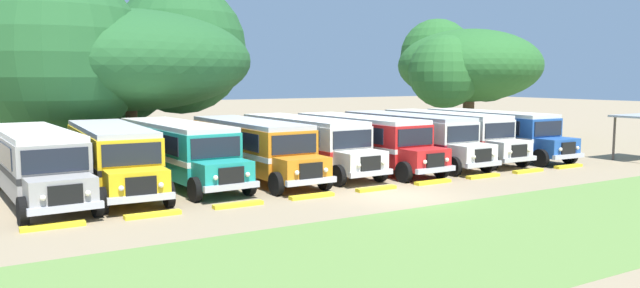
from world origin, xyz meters
TOP-DOWN VIEW (x-y plane):
  - ground_plane at (0.00, 0.00)m, footprint 220.00×220.00m
  - foreground_grass_strip at (0.00, -6.47)m, footprint 80.00×8.66m
  - parked_bus_slot_0 at (-13.00, 7.36)m, footprint 3.18×10.91m
  - parked_bus_slot_1 at (-9.88, 7.75)m, footprint 3.04×10.89m
  - parked_bus_slot_2 at (-6.77, 8.24)m, footprint 3.22×10.92m
  - parked_bus_slot_3 at (-3.17, 7.68)m, footprint 2.80×10.85m
  - parked_bus_slot_4 at (0.11, 8.14)m, footprint 2.97×10.88m
  - parked_bus_slot_5 at (3.34, 7.43)m, footprint 2.97×10.88m
  - parked_bus_slot_6 at (6.75, 7.57)m, footprint 2.76×10.85m
  - parked_bus_slot_7 at (10.03, 7.94)m, footprint 2.96×10.88m
  - parked_bus_slot_8 at (13.31, 7.38)m, footprint 2.93×10.87m
  - curb_wheelstop_0 at (-13.12, 1.57)m, footprint 2.00×0.36m
  - curb_wheelstop_1 at (-9.84, 1.57)m, footprint 2.00×0.36m
  - curb_wheelstop_2 at (-6.56, 1.57)m, footprint 2.00×0.36m
  - curb_wheelstop_3 at (-3.28, 1.57)m, footprint 2.00×0.36m
  - curb_wheelstop_4 at (0.00, 1.57)m, footprint 2.00×0.36m
  - curb_wheelstop_5 at (3.28, 1.57)m, footprint 2.00×0.36m
  - curb_wheelstop_6 at (6.56, 1.57)m, footprint 2.00×0.36m
  - curb_wheelstop_7 at (9.84, 1.57)m, footprint 2.00×0.36m
  - curb_wheelstop_8 at (13.12, 1.57)m, footprint 2.00×0.36m
  - broad_shade_tree at (-6.76, 19.20)m, footprint 17.43×14.25m
  - secondary_tree at (20.33, 17.19)m, footprint 13.09×12.73m

SIDE VIEW (x-z plane):
  - ground_plane at x=0.00m, z-range 0.00..0.00m
  - foreground_grass_strip at x=0.00m, z-range 0.00..0.01m
  - curb_wheelstop_0 at x=-13.12m, z-range 0.00..0.15m
  - curb_wheelstop_1 at x=-9.84m, z-range 0.00..0.15m
  - curb_wheelstop_2 at x=-6.56m, z-range 0.00..0.15m
  - curb_wheelstop_3 at x=-3.28m, z-range 0.00..0.15m
  - curb_wheelstop_4 at x=0.00m, z-range 0.00..0.15m
  - curb_wheelstop_5 at x=3.28m, z-range 0.00..0.15m
  - curb_wheelstop_6 at x=6.56m, z-range 0.00..0.15m
  - curb_wheelstop_7 at x=9.84m, z-range 0.00..0.15m
  - curb_wheelstop_8 at x=13.12m, z-range 0.00..0.15m
  - parked_bus_slot_0 at x=-13.00m, z-range 0.17..2.99m
  - parked_bus_slot_1 at x=-9.88m, z-range 0.17..2.99m
  - parked_bus_slot_2 at x=-6.77m, z-range 0.17..2.99m
  - parked_bus_slot_3 at x=-3.17m, z-range 0.17..2.99m
  - parked_bus_slot_4 at x=0.11m, z-range 0.17..2.99m
  - parked_bus_slot_5 at x=3.34m, z-range 0.17..2.99m
  - parked_bus_slot_6 at x=6.75m, z-range 0.17..2.99m
  - parked_bus_slot_7 at x=10.03m, z-range 0.17..2.99m
  - parked_bus_slot_8 at x=13.31m, z-range 0.17..2.99m
  - secondary_tree at x=20.33m, z-range 1.01..11.02m
  - broad_shade_tree at x=-6.76m, z-range 0.54..11.86m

